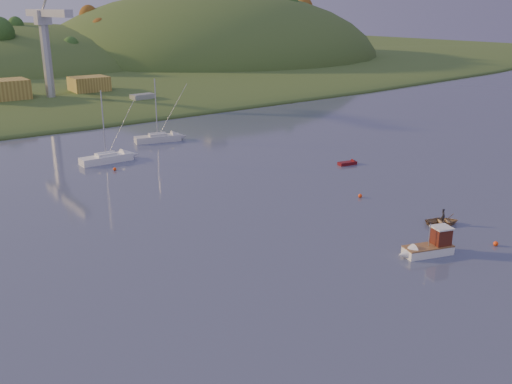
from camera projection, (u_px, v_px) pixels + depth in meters
hill_right at (214, 63)px, 246.56m from camera, size 150.00×130.00×60.00m
wharf at (62, 101)px, 139.58m from camera, size 42.00×16.00×2.40m
shed_west at (3, 90)px, 131.91m from camera, size 11.00×8.00×4.80m
shed_east at (89, 85)px, 144.63m from camera, size 9.00×7.00×4.00m
dock_crane at (47, 35)px, 130.18m from camera, size 3.20×28.00×20.30m
fishing_boat at (425, 248)px, 55.72m from camera, size 6.06×3.45×3.69m
sailboat_near at (106, 158)px, 89.16m from camera, size 8.14×2.57×11.24m
sailboat_far at (158, 138)px, 102.86m from camera, size 8.46×4.12×11.28m
canoe at (443, 221)px, 63.74m from camera, size 4.55×4.14×0.77m
paddler at (443, 218)px, 63.61m from camera, size 0.62×0.70×1.61m
red_tender at (351, 163)px, 88.19m from camera, size 3.56×1.82×1.15m
work_vessel at (143, 103)px, 137.31m from camera, size 13.18×5.62×3.30m
buoy_0 at (496, 244)px, 58.09m from camera, size 0.50×0.50×0.50m
buoy_1 at (360, 196)px, 72.79m from camera, size 0.50×0.50×0.50m
buoy_3 at (115, 169)px, 84.76m from camera, size 0.50×0.50×0.50m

